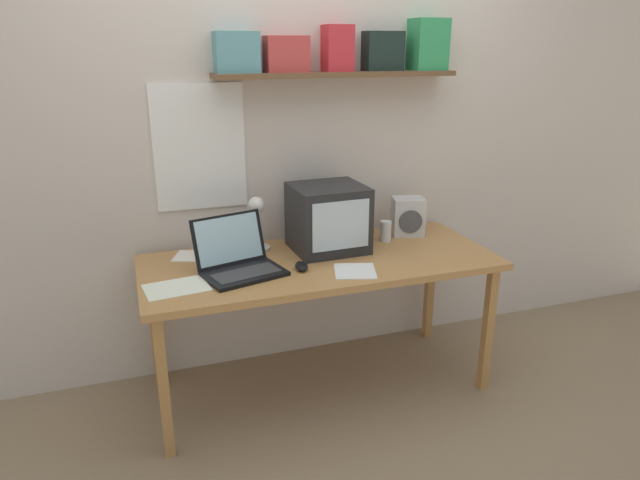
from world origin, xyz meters
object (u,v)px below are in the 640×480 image
at_px(desk_lamp, 257,219).
at_px(loose_paper_near_monitor, 355,271).
at_px(laptop, 238,258).
at_px(space_heater, 408,216).
at_px(loose_paper_near_laptop, 200,256).
at_px(open_notebook, 176,288).
at_px(crt_monitor, 328,218).
at_px(juice_glass, 385,232).
at_px(corner_desk, 320,270).
at_px(computer_mouse, 301,266).

height_order(desk_lamp, loose_paper_near_monitor, desk_lamp).
bearing_deg(laptop, space_heater, -1.55).
xyz_separation_m(space_heater, loose_paper_near_laptop, (-1.14, 0.01, -0.10)).
xyz_separation_m(space_heater, open_notebook, (-1.29, -0.34, -0.10)).
bearing_deg(laptop, loose_paper_near_laptop, 104.76).
height_order(crt_monitor, open_notebook, crt_monitor).
bearing_deg(juice_glass, open_notebook, -166.12).
height_order(desk_lamp, open_notebook, desk_lamp).
bearing_deg(loose_paper_near_monitor, loose_paper_near_laptop, 146.57).
bearing_deg(loose_paper_near_laptop, corner_desk, -22.32).
bearing_deg(loose_paper_near_monitor, desk_lamp, 131.54).
height_order(laptop, open_notebook, laptop).
bearing_deg(desk_lamp, space_heater, 10.21).
bearing_deg(open_notebook, corner_desk, 10.51).
relative_size(corner_desk, crt_monitor, 4.67).
bearing_deg(loose_paper_near_laptop, loose_paper_near_monitor, -33.43).
height_order(crt_monitor, desk_lamp, crt_monitor).
distance_m(laptop, computer_mouse, 0.30).
relative_size(desk_lamp, computer_mouse, 2.59).
bearing_deg(juice_glass, corner_desk, -160.71).
bearing_deg(crt_monitor, loose_paper_near_monitor, -89.61).
relative_size(juice_glass, loose_paper_near_monitor, 0.46).
xyz_separation_m(corner_desk, crt_monitor, (0.09, 0.13, 0.23)).
bearing_deg(desk_lamp, corner_desk, -28.27).
bearing_deg(crt_monitor, loose_paper_near_laptop, 168.68).
xyz_separation_m(crt_monitor, laptop, (-0.50, -0.15, -0.10)).
relative_size(open_notebook, loose_paper_near_laptop, 1.00).
distance_m(corner_desk, open_notebook, 0.72).
relative_size(crt_monitor, desk_lamp, 1.27).
bearing_deg(loose_paper_near_monitor, space_heater, 40.80).
relative_size(open_notebook, loose_paper_near_monitor, 1.20).
distance_m(crt_monitor, space_heater, 0.51).
bearing_deg(loose_paper_near_monitor, open_notebook, 174.71).
bearing_deg(space_heater, loose_paper_near_monitor, -124.41).
distance_m(computer_mouse, loose_paper_near_laptop, 0.54).
xyz_separation_m(corner_desk, laptop, (-0.41, -0.02, 0.12)).
relative_size(corner_desk, computer_mouse, 15.39).
distance_m(desk_lamp, juice_glass, 0.70).
height_order(juice_glass, loose_paper_near_laptop, juice_glass).
relative_size(corner_desk, desk_lamp, 5.94).
relative_size(corner_desk, laptop, 4.13).
bearing_deg(crt_monitor, open_notebook, -164.34).
bearing_deg(desk_lamp, juice_glass, 4.88).
bearing_deg(juice_glass, desk_lamp, 174.97).
height_order(open_notebook, loose_paper_near_laptop, same).
distance_m(corner_desk, space_heater, 0.65).
relative_size(crt_monitor, open_notebook, 1.27).
height_order(corner_desk, loose_paper_near_monitor, loose_paper_near_monitor).
height_order(corner_desk, juice_glass, juice_glass).
relative_size(loose_paper_near_laptop, loose_paper_near_monitor, 1.21).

